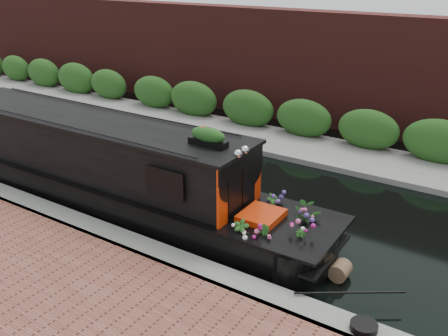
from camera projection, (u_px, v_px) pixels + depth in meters
The scene contains 8 objects.
ground at pixel (215, 193), 12.98m from camera, with size 80.00×80.00×0.00m, color black.
near_bank_coping at pixel (126, 249), 10.43m from camera, with size 40.00×0.60×0.50m, color gray.
far_bank_path at pixel (287, 146), 16.23m from camera, with size 40.00×2.40×0.34m, color gray.
far_hedge at pixel (299, 139), 16.92m from camera, with size 40.00×1.10×2.80m, color #234F1A.
far_brick_wall at pixel (324, 123), 18.55m from camera, with size 40.00×1.00×8.00m, color #491C19.
narrowboat at pixel (104, 171), 12.29m from camera, with size 11.51×2.20×2.69m.
rope_fender at pixel (340, 271), 9.41m from camera, with size 0.35×0.35×0.39m, color brown.
coiled_mooring_rope at pixel (364, 327), 7.76m from camera, with size 0.43×0.43×0.12m, color black.
Camera 1 is at (6.64, -9.69, 5.57)m, focal length 40.00 mm.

